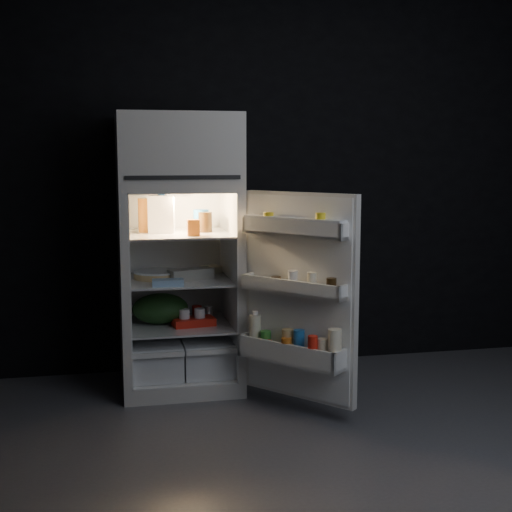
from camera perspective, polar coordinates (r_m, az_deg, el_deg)
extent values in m
cube|color=#535359|center=(3.82, 8.00, -15.48)|extent=(4.00, 3.40, 0.00)
cube|color=black|center=(5.13, 1.74, 6.16)|extent=(4.00, 0.00, 2.70)
cube|color=silver|center=(4.83, -6.06, -9.69)|extent=(0.76, 0.70, 0.10)
cube|color=silver|center=(4.65, -10.53, -2.22)|extent=(0.05, 0.70, 1.20)
cube|color=silver|center=(4.73, -1.89, -1.93)|extent=(0.05, 0.70, 1.20)
cube|color=white|center=(5.00, -6.57, -1.44)|extent=(0.66, 0.05, 1.20)
cube|color=silver|center=(4.61, -6.30, 5.65)|extent=(0.76, 0.70, 0.06)
cube|color=silver|center=(4.60, -6.35, 8.64)|extent=(0.76, 0.70, 0.42)
cube|color=black|center=(4.25, -5.82, 6.27)|extent=(0.68, 0.01, 0.02)
cube|color=white|center=(4.63, -10.16, -2.27)|extent=(0.01, 0.65, 1.20)
cube|color=white|center=(4.70, -2.19, -2.00)|extent=(0.01, 0.65, 1.20)
cube|color=white|center=(4.58, -6.26, 5.21)|extent=(0.66, 0.65, 0.01)
cube|color=white|center=(4.79, -6.04, -9.16)|extent=(0.66, 0.65, 0.01)
cube|color=white|center=(4.61, -6.21, 1.78)|extent=(0.65, 0.63, 0.01)
cube|color=white|center=(4.65, -6.15, -1.89)|extent=(0.65, 0.63, 0.01)
cube|color=white|center=(4.71, -6.09, -5.49)|extent=(0.65, 0.63, 0.01)
cube|color=white|center=(4.77, -8.08, -7.85)|extent=(0.32, 0.59, 0.22)
cube|color=white|center=(4.80, -4.11, -7.68)|extent=(0.32, 0.59, 0.22)
cube|color=white|center=(4.43, -7.79, -7.87)|extent=(0.32, 0.02, 0.03)
cube|color=white|center=(4.46, -3.53, -7.68)|extent=(0.32, 0.02, 0.03)
cube|color=#FFE5B2|center=(4.54, -6.19, 4.92)|extent=(0.14, 0.14, 0.02)
cube|color=silver|center=(4.19, 3.54, -3.24)|extent=(0.53, 0.61, 1.22)
cube|color=white|center=(4.17, 3.32, -3.30)|extent=(0.47, 0.55, 1.18)
cube|color=white|center=(4.08, 3.03, 1.71)|extent=(0.51, 0.58, 0.02)
cube|color=white|center=(4.04, 2.75, 2.20)|extent=(0.45, 0.53, 0.10)
cube|color=white|center=(3.90, 7.03, 1.92)|extent=(0.08, 0.07, 0.10)
cube|color=white|center=(4.27, -0.62, 2.52)|extent=(0.08, 0.07, 0.10)
cube|color=white|center=(4.12, 2.96, -2.93)|extent=(0.52, 0.58, 0.02)
cube|color=white|center=(4.09, 2.64, -2.54)|extent=(0.45, 0.53, 0.09)
cube|color=white|center=(3.94, 6.91, -2.99)|extent=(0.09, 0.08, 0.09)
cube|color=white|center=(4.31, -0.65, -1.97)|extent=(0.09, 0.08, 0.09)
cube|color=white|center=(4.20, 2.76, -8.39)|extent=(0.55, 0.61, 0.02)
cube|color=white|center=(4.14, 2.28, -7.87)|extent=(0.45, 0.53, 0.13)
cube|color=white|center=(4.02, 6.67, -8.43)|extent=(0.12, 0.11, 0.13)
cube|color=white|center=(4.38, -0.81, -6.98)|extent=(0.12, 0.11, 0.13)
cube|color=white|center=(4.07, 3.04, 3.00)|extent=(0.49, 0.56, 0.02)
cylinder|color=yellow|center=(3.97, 5.18, 2.57)|extent=(0.08, 0.08, 0.12)
cylinder|color=silver|center=(4.05, 3.50, 2.42)|extent=(0.08, 0.08, 0.09)
cylinder|color=yellow|center=(4.17, 1.00, 2.76)|extent=(0.08, 0.08, 0.11)
cylinder|color=black|center=(3.97, 6.05, -2.49)|extent=(0.08, 0.08, 0.10)
cylinder|color=#EEE6C3|center=(4.04, 4.48, -2.16)|extent=(0.07, 0.07, 0.12)
cylinder|color=silver|center=(4.11, 2.96, -1.99)|extent=(0.08, 0.08, 0.12)
cylinder|color=black|center=(4.18, 1.61, -2.13)|extent=(0.08, 0.08, 0.07)
cylinder|color=#EEE6C3|center=(4.01, 6.32, -7.41)|extent=(0.11, 0.11, 0.23)
cylinder|color=#EEE6C3|center=(4.06, 5.34, -7.69)|extent=(0.08, 0.08, 0.16)
cylinder|color=#2064B2|center=(4.14, 3.45, -7.17)|extent=(0.09, 0.09, 0.19)
cylinder|color=tan|center=(4.19, 2.54, -7.05)|extent=(0.10, 0.10, 0.18)
cylinder|color=#338C33|center=(4.28, 0.78, -6.94)|extent=(0.09, 0.09, 0.14)
cylinder|color=#EEE6C3|center=(4.32, -0.08, -6.22)|extent=(0.10, 0.10, 0.23)
cylinder|color=red|center=(4.05, 4.55, -7.60)|extent=(0.08, 0.08, 0.18)
cylinder|color=#C96117|center=(4.15, 2.45, -7.49)|extent=(0.08, 0.08, 0.14)
cylinder|color=red|center=(4.24, 0.89, -7.42)|extent=(0.08, 0.08, 0.10)
cylinder|color=white|center=(4.29, -0.08, -4.57)|extent=(0.05, 0.05, 0.02)
cube|color=white|center=(4.62, -7.56, 3.35)|extent=(0.19, 0.19, 0.24)
cylinder|color=#2064B2|center=(4.70, -4.41, 2.87)|extent=(0.13, 0.13, 0.14)
cylinder|color=black|center=(4.62, -4.08, 2.72)|extent=(0.11, 0.11, 0.13)
cylinder|color=orange|center=(4.66, -8.90, 3.24)|extent=(0.10, 0.10, 0.22)
cube|color=#C96117|center=(4.43, -5.03, 2.28)|extent=(0.07, 0.06, 0.10)
cube|color=gray|center=(4.61, -5.24, -1.46)|extent=(0.31, 0.19, 0.07)
cylinder|color=tan|center=(4.68, -7.91, -1.53)|extent=(0.37, 0.37, 0.04)
cube|color=#87ADD1|center=(4.40, -7.06, -2.13)|extent=(0.20, 0.10, 0.04)
cube|color=#EEE6C3|center=(4.85, -3.65, -1.08)|extent=(0.16, 0.15, 0.05)
ellipsoid|color=#193815|center=(4.72, -7.67, -4.19)|extent=(0.46, 0.42, 0.20)
cube|color=red|center=(4.65, -5.01, -5.26)|extent=(0.29, 0.18, 0.05)
cylinder|color=red|center=(4.83, -4.75, -4.51)|extent=(0.07, 0.07, 0.09)
cylinder|color=silver|center=(4.81, -3.84, -4.54)|extent=(0.08, 0.08, 0.09)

